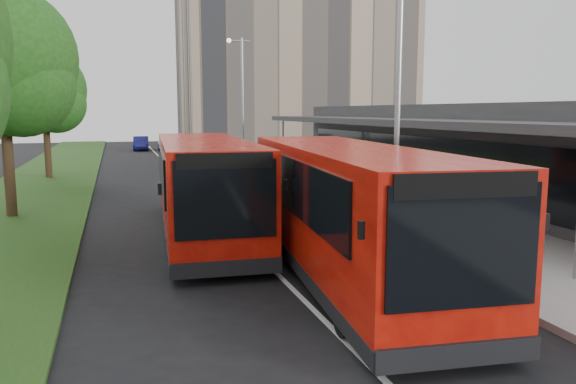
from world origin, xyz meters
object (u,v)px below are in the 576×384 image
(lamp_post_far, at_px, (241,95))
(car_near, at_px, (184,147))
(tree_mid, at_px, (2,68))
(bollard, at_px, (277,165))
(tree_far, at_px, (44,95))
(car_far, at_px, (141,143))
(lamp_post_near, at_px, (396,75))
(litter_bin, at_px, (346,187))
(bus_main, at_px, (346,210))
(bus_second, at_px, (204,187))

(lamp_post_far, height_order, car_near, lamp_post_far)
(tree_mid, bearing_deg, bollard, 35.79)
(tree_far, distance_m, lamp_post_far, 11.17)
(tree_far, height_order, car_far, tree_far)
(lamp_post_near, height_order, litter_bin, lamp_post_near)
(bus_main, relative_size, bollard, 9.55)
(bollard, bearing_deg, lamp_post_far, 105.13)
(tree_mid, relative_size, car_far, 1.98)
(litter_bin, bearing_deg, tree_far, 138.25)
(tree_mid, xyz_separation_m, car_far, (5.98, 34.51, -4.49))
(tree_far, distance_m, bus_second, 18.12)
(lamp_post_far, bearing_deg, car_far, 103.43)
(bus_second, bearing_deg, lamp_post_near, -20.48)
(lamp_post_near, relative_size, bus_main, 0.75)
(tree_far, xyz_separation_m, car_near, (9.34, 15.86, -3.94))
(litter_bin, distance_m, bollard, 8.36)
(bus_second, distance_m, bollard, 14.98)
(lamp_post_far, distance_m, bus_main, 23.25)
(litter_bin, bearing_deg, bus_main, -113.02)
(tree_mid, bearing_deg, lamp_post_far, 49.32)
(bollard, relative_size, car_near, 0.29)
(bus_second, distance_m, car_far, 39.32)
(tree_mid, bearing_deg, car_far, 80.18)
(lamp_post_far, bearing_deg, car_near, 96.85)
(bollard, bearing_deg, car_near, 98.68)
(lamp_post_far, bearing_deg, litter_bin, -81.93)
(litter_bin, xyz_separation_m, car_far, (-6.92, 34.02, 0.12))
(tree_far, bearing_deg, lamp_post_near, -59.71)
(litter_bin, height_order, car_far, car_far)
(lamp_post_far, height_order, bollard, lamp_post_far)
(car_near, bearing_deg, bus_second, -91.53)
(tree_mid, bearing_deg, bus_second, -38.41)
(bus_second, bearing_deg, bus_main, -61.26)
(lamp_post_far, bearing_deg, tree_mid, -130.68)
(lamp_post_far, xyz_separation_m, bollard, (1.11, -4.12, -4.01))
(bollard, xyz_separation_m, car_near, (-2.91, 19.04, -0.05))
(bus_main, relative_size, car_near, 2.75)
(tree_far, relative_size, car_far, 1.77)
(car_far, bearing_deg, litter_bin, -75.08)
(lamp_post_near, distance_m, lamp_post_far, 20.00)
(tree_far, bearing_deg, bus_second, -70.19)
(car_near, distance_m, car_far, 7.45)
(tree_mid, xyz_separation_m, tree_far, (0.00, 12.00, -0.56))
(lamp_post_near, height_order, bus_main, lamp_post_near)
(tree_far, height_order, car_near, tree_far)
(bus_second, height_order, litter_bin, bus_second)
(tree_mid, height_order, lamp_post_near, lamp_post_near)
(bus_main, height_order, car_far, bus_main)
(bus_main, xyz_separation_m, bus_second, (-2.42, 5.12, -0.03))
(lamp_post_near, bearing_deg, tree_far, 120.29)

